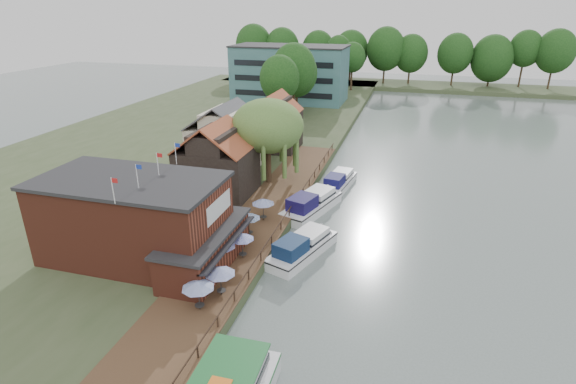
% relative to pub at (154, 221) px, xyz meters
% --- Properties ---
extents(ground, '(260.00, 260.00, 0.00)m').
position_rel_pub_xyz_m(ground, '(14.00, 1.00, -4.65)').
color(ground, slate).
rests_on(ground, ground).
extents(land_bank, '(50.00, 140.00, 1.00)m').
position_rel_pub_xyz_m(land_bank, '(-16.00, 36.00, -4.15)').
color(land_bank, '#384728').
rests_on(land_bank, ground).
extents(quay_deck, '(6.00, 50.00, 0.10)m').
position_rel_pub_xyz_m(quay_deck, '(6.00, 11.00, -3.60)').
color(quay_deck, '#47301E').
rests_on(quay_deck, land_bank).
extents(quay_rail, '(0.20, 49.00, 1.00)m').
position_rel_pub_xyz_m(quay_rail, '(8.70, 11.50, -3.15)').
color(quay_rail, black).
rests_on(quay_rail, land_bank).
extents(pub, '(20.00, 11.00, 7.30)m').
position_rel_pub_xyz_m(pub, '(0.00, 0.00, 0.00)').
color(pub, maroon).
rests_on(pub, land_bank).
extents(hotel_block, '(25.40, 12.40, 12.30)m').
position_rel_pub_xyz_m(hotel_block, '(-8.00, 71.00, 2.50)').
color(hotel_block, '#38666B').
rests_on(hotel_block, land_bank).
extents(cottage_a, '(8.60, 7.60, 8.50)m').
position_rel_pub_xyz_m(cottage_a, '(-1.00, 15.00, 0.60)').
color(cottage_a, black).
rests_on(cottage_a, land_bank).
extents(cottage_b, '(9.60, 8.60, 8.50)m').
position_rel_pub_xyz_m(cottage_b, '(-4.00, 25.00, 0.60)').
color(cottage_b, beige).
rests_on(cottage_b, land_bank).
extents(cottage_c, '(7.60, 7.60, 8.50)m').
position_rel_pub_xyz_m(cottage_c, '(0.00, 34.00, 0.60)').
color(cottage_c, black).
rests_on(cottage_c, land_bank).
extents(willow, '(8.60, 8.60, 10.43)m').
position_rel_pub_xyz_m(willow, '(3.50, 20.00, 1.56)').
color(willow, '#476B2D').
rests_on(willow, land_bank).
extents(umbrella_0, '(2.37, 2.37, 2.38)m').
position_rel_pub_xyz_m(umbrella_0, '(6.66, -5.58, -2.36)').
color(umbrella_0, navy).
rests_on(umbrella_0, quay_deck).
extents(umbrella_1, '(2.31, 2.31, 2.38)m').
position_rel_pub_xyz_m(umbrella_1, '(7.43, -3.48, -2.36)').
color(umbrella_1, navy).
rests_on(umbrella_1, quay_deck).
extents(umbrella_2, '(2.23, 2.23, 2.38)m').
position_rel_pub_xyz_m(umbrella_2, '(5.93, 0.35, -2.36)').
color(umbrella_2, navy).
rests_on(umbrella_2, quay_deck).
extents(umbrella_3, '(2.11, 2.11, 2.38)m').
position_rel_pub_xyz_m(umbrella_3, '(7.03, 2.02, -2.36)').
color(umbrella_3, '#1B2595').
rests_on(umbrella_3, quay_deck).
extents(umbrella_4, '(2.22, 2.22, 2.38)m').
position_rel_pub_xyz_m(umbrella_4, '(6.16, 5.99, -2.36)').
color(umbrella_4, navy).
rests_on(umbrella_4, quay_deck).
extents(umbrella_5, '(2.31, 2.31, 2.38)m').
position_rel_pub_xyz_m(umbrella_5, '(6.37, 9.55, -2.36)').
color(umbrella_5, navy).
rests_on(umbrella_5, quay_deck).
extents(cruiser_0, '(6.14, 10.21, 2.35)m').
position_rel_pub_xyz_m(cruiser_0, '(11.46, 5.57, -3.48)').
color(cruiser_0, silver).
rests_on(cruiser_0, ground).
extents(cruiser_1, '(6.29, 10.96, 2.55)m').
position_rel_pub_xyz_m(cruiser_1, '(10.13, 15.06, -3.38)').
color(cruiser_1, white).
rests_on(cruiser_1, ground).
extents(cruiser_2, '(4.19, 9.48, 2.19)m').
position_rel_pub_xyz_m(cruiser_2, '(11.81, 23.05, -3.55)').
color(cruiser_2, white).
rests_on(cruiser_2, ground).
extents(swan, '(0.44, 0.44, 0.44)m').
position_rel_pub_xyz_m(swan, '(10.09, -8.78, -4.43)').
color(swan, white).
rests_on(swan, ground).
extents(bank_tree_0, '(6.78, 6.78, 12.89)m').
position_rel_pub_xyz_m(bank_tree_0, '(-2.51, 44.78, 2.79)').
color(bank_tree_0, '#143811').
rests_on(bank_tree_0, land_bank).
extents(bank_tree_1, '(8.04, 8.04, 14.36)m').
position_rel_pub_xyz_m(bank_tree_1, '(-1.83, 51.44, 3.53)').
color(bank_tree_1, '#143811').
rests_on(bank_tree_1, land_bank).
extents(bank_tree_2, '(8.13, 8.13, 12.76)m').
position_rel_pub_xyz_m(bank_tree_2, '(-3.01, 58.08, 2.73)').
color(bank_tree_2, '#143811').
rests_on(bank_tree_2, land_bank).
extents(bank_tree_3, '(7.53, 7.53, 11.56)m').
position_rel_pub_xyz_m(bank_tree_3, '(-4.04, 80.79, 2.13)').
color(bank_tree_3, '#143811').
rests_on(bank_tree_3, land_bank).
extents(bank_tree_4, '(6.54, 6.54, 12.00)m').
position_rel_pub_xyz_m(bank_tree_4, '(3.54, 88.70, 2.35)').
color(bank_tree_4, '#143811').
rests_on(bank_tree_4, land_bank).
extents(bank_tree_5, '(6.64, 6.64, 13.28)m').
position_rel_pub_xyz_m(bank_tree_5, '(-1.15, 94.43, 2.99)').
color(bank_tree_5, '#143811').
rests_on(bank_tree_5, land_bank).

